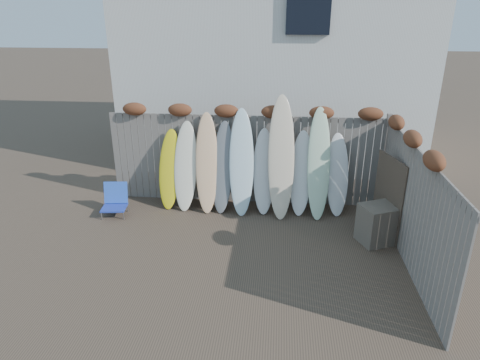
# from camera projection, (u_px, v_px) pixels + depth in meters

# --- Properties ---
(ground) EXTENTS (80.00, 80.00, 0.00)m
(ground) POSITION_uv_depth(u_px,v_px,m) (234.00, 257.00, 7.64)
(ground) COLOR #493A2D
(back_fence) EXTENTS (6.05, 0.28, 2.24)m
(back_fence) POSITION_uv_depth(u_px,v_px,m) (248.00, 152.00, 9.39)
(back_fence) COLOR slate
(back_fence) RESTS_ON ground
(right_fence) EXTENTS (0.28, 4.40, 2.24)m
(right_fence) POSITION_uv_depth(u_px,v_px,m) (412.00, 199.00, 7.18)
(right_fence) COLOR slate
(right_fence) RESTS_ON ground
(house) EXTENTS (8.50, 5.50, 6.33)m
(house) POSITION_uv_depth(u_px,v_px,m) (274.00, 42.00, 12.38)
(house) COLOR silver
(house) RESTS_ON ground
(beach_chair) EXTENTS (0.56, 0.59, 0.67)m
(beach_chair) POSITION_uv_depth(u_px,v_px,m) (115.00, 200.00, 9.14)
(beach_chair) COLOR #2239AD
(beach_chair) RESTS_ON ground
(wooden_crate) EXTENTS (0.80, 0.75, 0.74)m
(wooden_crate) POSITION_uv_depth(u_px,v_px,m) (378.00, 224.00, 8.00)
(wooden_crate) COLOR brown
(wooden_crate) RESTS_ON ground
(lattice_panel) EXTENTS (0.31, 1.03, 1.58)m
(lattice_panel) POSITION_uv_depth(u_px,v_px,m) (388.00, 197.00, 8.12)
(lattice_panel) COLOR #423928
(lattice_panel) RESTS_ON ground
(surfboard_0) EXTENTS (0.54, 0.66, 1.70)m
(surfboard_0) POSITION_uv_depth(u_px,v_px,m) (170.00, 169.00, 9.33)
(surfboard_0) COLOR yellow
(surfboard_0) RESTS_ON ground
(surfboard_1) EXTENTS (0.54, 0.70, 1.89)m
(surfboard_1) POSITION_uv_depth(u_px,v_px,m) (186.00, 166.00, 9.24)
(surfboard_1) COLOR white
(surfboard_1) RESTS_ON ground
(surfboard_2) EXTENTS (0.54, 0.78, 2.09)m
(surfboard_2) POSITION_uv_depth(u_px,v_px,m) (207.00, 163.00, 9.14)
(surfboard_2) COLOR #F3BE8D
(surfboard_2) RESTS_ON ground
(surfboard_3) EXTENTS (0.51, 0.72, 1.92)m
(surfboard_3) POSITION_uv_depth(u_px,v_px,m) (223.00, 167.00, 9.14)
(surfboard_3) COLOR slate
(surfboard_3) RESTS_ON ground
(surfboard_4) EXTENTS (0.58, 0.81, 2.19)m
(surfboard_4) POSITION_uv_depth(u_px,v_px,m) (241.00, 163.00, 9.02)
(surfboard_4) COLOR silver
(surfboard_4) RESTS_ON ground
(surfboard_5) EXTENTS (0.50, 0.66, 1.78)m
(surfboard_5) POSITION_uv_depth(u_px,v_px,m) (264.00, 172.00, 9.10)
(surfboard_5) COLOR silver
(surfboard_5) RESTS_ON ground
(surfboard_6) EXTENTS (0.60, 0.90, 2.49)m
(surfboard_6) POSITION_uv_depth(u_px,v_px,m) (281.00, 158.00, 8.86)
(surfboard_6) COLOR beige
(surfboard_6) RESTS_ON ground
(surfboard_7) EXTENTS (0.50, 0.66, 1.75)m
(surfboard_7) POSITION_uv_depth(u_px,v_px,m) (301.00, 173.00, 9.05)
(surfboard_7) COLOR white
(surfboard_7) RESTS_ON ground
(surfboard_8) EXTENTS (0.49, 0.81, 2.26)m
(surfboard_8) POSITION_uv_depth(u_px,v_px,m) (319.00, 164.00, 8.84)
(surfboard_8) COLOR #BDE0BC
(surfboard_8) RESTS_ON ground
(surfboard_9) EXTENTS (0.52, 0.66, 1.71)m
(surfboard_9) POSITION_uv_depth(u_px,v_px,m) (337.00, 175.00, 9.02)
(surfboard_9) COLOR white
(surfboard_9) RESTS_ON ground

